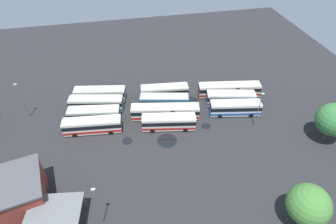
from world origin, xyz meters
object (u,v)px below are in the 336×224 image
bus_row0_slot0 (229,89)px  bus_row2_slot2 (94,114)px  bus_row1_slot3 (169,122)px  depot_building (16,194)px  bus_row1_slot2 (165,112)px  bus_row0_slot1 (231,98)px  lamp_post_mid_lot (98,205)px  bus_row1_slot0 (165,91)px  bus_row1_slot1 (164,101)px  tree_south_edge (308,205)px  lamp_post_far_corner (22,100)px  lamp_post_by_building (259,109)px  bus_row2_slot0 (100,94)px  bus_row0_slot2 (235,108)px  bus_row2_slot3 (92,125)px  tree_west_edge (333,120)px  bus_row2_slot1 (96,103)px  maintenance_shelter (54,211)px

bus_row0_slot0 → bus_row2_slot2: same height
bus_row1_slot3 → depot_building: depot_building is taller
bus_row1_slot2 → bus_row2_slot2: 15.25m
bus_row0_slot1 → lamp_post_mid_lot: bearing=37.7°
bus_row1_slot0 → bus_row1_slot1: size_ratio=1.00×
bus_row0_slot0 → depot_building: 47.97m
depot_building → tree_south_edge: tree_south_edge is taller
lamp_post_far_corner → lamp_post_by_building: lamp_post_far_corner is taller
bus_row0_slot0 → bus_row2_slot0: size_ratio=1.24×
bus_row0_slot2 → bus_row1_slot0: bearing=-32.9°
depot_building → lamp_post_far_corner: 22.46m
bus_row0_slot1 → bus_row2_slot3: same height
bus_row0_slot0 → bus_row1_slot3: same height
lamp_post_far_corner → depot_building: bearing=96.5°
bus_row0_slot1 → bus_row0_slot2: size_ratio=0.99×
bus_row2_slot0 → tree_west_edge: size_ratio=1.41×
bus_row2_slot2 → bus_row2_slot3: 3.45m
bus_row0_slot0 → bus_row2_slot0: bearing=-8.5°
bus_row2_slot0 → bus_row0_slot2: bearing=158.9°
bus_row0_slot1 → lamp_post_mid_lot: lamp_post_mid_lot is taller
bus_row1_slot0 → tree_west_edge: 35.18m
tree_south_edge → bus_row1_slot3: bearing=-57.9°
bus_row2_slot2 → tree_west_edge: bearing=161.5°
bus_row0_slot1 → bus_row1_slot0: same height
lamp_post_mid_lot → tree_south_edge: (-29.30, 6.17, 0.08)m
bus_row2_slot1 → maintenance_shelter: bearing=77.2°
bus_row1_slot3 → bus_row2_slot2: 16.12m
bus_row1_slot2 → lamp_post_mid_lot: (14.09, 21.37, 3.09)m
bus_row0_slot2 → bus_row2_slot0: 31.02m
maintenance_shelter → bus_row0_slot1: bearing=-148.8°
depot_building → maintenance_shelter: depot_building is taller
bus_row0_slot2 → lamp_post_mid_lot: bearing=33.6°
lamp_post_mid_lot → bus_row2_slot3: bearing=-86.2°
bus_row2_slot2 → tree_south_edge: bearing=135.4°
bus_row2_slot3 → lamp_post_by_building: lamp_post_by_building is taller
bus_row1_slot3 → lamp_post_far_corner: bearing=-18.5°
tree_west_edge → bus_row2_slot3: bearing=-14.4°
tree_west_edge → bus_row1_slot1: bearing=-28.9°
bus_row1_slot0 → bus_row1_slot2: 7.26m
maintenance_shelter → bus_row2_slot3: bearing=-104.9°
bus_row1_slot3 → lamp_post_far_corner: size_ratio=1.28×
bus_row2_slot0 → tree_south_edge: size_ratio=1.49×
bus_row1_slot1 → bus_row2_slot1: size_ratio=0.93×
bus_row1_slot2 → bus_row2_slot3: size_ratio=1.24×
bus_row2_slot3 → lamp_post_by_building: bearing=171.2°
bus_row1_slot2 → tree_west_edge: 32.81m
bus_row1_slot0 → lamp_post_far_corner: size_ratio=1.27×
lamp_post_far_corner → lamp_post_mid_lot: (-15.25, 27.85, 0.03)m
depot_building → bus_row1_slot0: bearing=-140.7°
bus_row0_slot1 → bus_row1_slot2: bearing=5.6°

